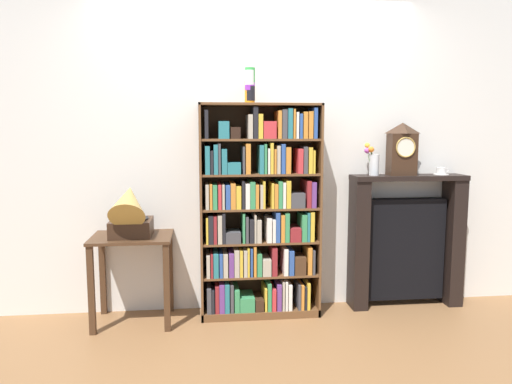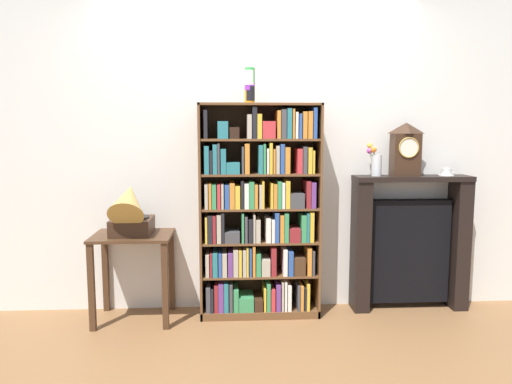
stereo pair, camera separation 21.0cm
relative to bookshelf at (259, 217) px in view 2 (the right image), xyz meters
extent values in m
cube|color=brown|center=(0.00, -0.09, -0.80)|extent=(7.62, 6.40, 0.02)
cube|color=silver|center=(0.13, 0.21, 0.51)|extent=(4.62, 0.08, 2.60)
cube|color=brown|center=(-0.46, 0.01, 0.05)|extent=(0.02, 0.32, 1.67)
cube|color=brown|center=(0.46, 0.01, 0.05)|extent=(0.02, 0.32, 1.67)
cube|color=#4C311C|center=(0.00, 0.17, 0.05)|extent=(0.94, 0.01, 1.67)
cube|color=brown|center=(0.00, 0.01, 0.87)|extent=(0.94, 0.32, 0.02)
cube|color=brown|center=(0.00, 0.01, -0.76)|extent=(0.94, 0.32, 0.06)
cube|color=#424247|center=(-0.40, -0.02, -0.63)|extent=(0.03, 0.24, 0.20)
cube|color=black|center=(-0.37, -0.03, -0.64)|extent=(0.02, 0.22, 0.18)
cube|color=maroon|center=(-0.34, -0.01, -0.62)|extent=(0.03, 0.26, 0.21)
cube|color=#663884|center=(-0.30, -0.01, -0.62)|extent=(0.04, 0.27, 0.23)
cube|color=teal|center=(-0.26, -0.01, -0.62)|extent=(0.03, 0.25, 0.23)
cube|color=#424247|center=(-0.23, -0.03, -0.62)|extent=(0.02, 0.21, 0.22)
cube|color=#388E56|center=(-0.19, -0.01, -0.64)|extent=(0.04, 0.25, 0.18)
cube|color=#388E56|center=(-0.11, -0.03, -0.67)|extent=(0.12, 0.23, 0.11)
cube|color=#382316|center=(-0.01, -0.03, -0.68)|extent=(0.06, 0.23, 0.09)
cube|color=gold|center=(0.04, -0.01, -0.64)|extent=(0.02, 0.27, 0.18)
cube|color=#388E56|center=(0.07, -0.02, -0.62)|extent=(0.03, 0.24, 0.22)
cube|color=#C63338|center=(0.10, -0.02, -0.64)|extent=(0.03, 0.23, 0.18)
cube|color=#663884|center=(0.14, -0.03, -0.62)|extent=(0.04, 0.22, 0.21)
cube|color=#B2A893|center=(0.18, -0.01, -0.61)|extent=(0.02, 0.26, 0.23)
cube|color=white|center=(0.20, -0.02, -0.61)|extent=(0.02, 0.25, 0.23)
cube|color=white|center=(0.23, -0.01, -0.63)|extent=(0.03, 0.26, 0.21)
cube|color=#424247|center=(0.30, -0.03, -0.63)|extent=(0.02, 0.21, 0.20)
cube|color=orange|center=(0.33, 0.00, -0.63)|extent=(0.02, 0.27, 0.20)
cube|color=black|center=(0.36, -0.03, -0.64)|extent=(0.02, 0.21, 0.19)
cube|color=gold|center=(0.38, -0.01, -0.62)|extent=(0.02, 0.27, 0.21)
cube|color=brown|center=(0.00, 0.01, -0.45)|extent=(0.90, 0.30, 0.02)
cube|color=#B2A893|center=(-0.41, -0.01, -0.36)|extent=(0.03, 0.26, 0.18)
cube|color=maroon|center=(-0.38, 0.00, -0.35)|extent=(0.02, 0.27, 0.19)
cube|color=teal|center=(-0.35, -0.02, -0.35)|extent=(0.04, 0.25, 0.19)
cube|color=#2D519E|center=(-0.31, -0.02, -0.35)|extent=(0.03, 0.24, 0.18)
cube|color=#B2A893|center=(-0.27, -0.01, -0.35)|extent=(0.04, 0.27, 0.18)
cube|color=#663884|center=(-0.23, -0.02, -0.35)|extent=(0.04, 0.24, 0.19)
cube|color=#B2A893|center=(-0.19, -0.01, -0.34)|extent=(0.04, 0.25, 0.21)
cube|color=gold|center=(-0.15, -0.03, -0.34)|extent=(0.02, 0.22, 0.21)
cube|color=#B2A893|center=(-0.12, -0.03, -0.34)|extent=(0.03, 0.21, 0.21)
cube|color=gold|center=(-0.10, -0.01, -0.33)|extent=(0.02, 0.27, 0.23)
cube|color=#2D519E|center=(-0.07, -0.01, -0.33)|extent=(0.02, 0.27, 0.22)
cube|color=orange|center=(-0.05, -0.02, -0.33)|extent=(0.02, 0.24, 0.24)
cube|color=#388E56|center=(-0.01, -0.02, -0.36)|extent=(0.04, 0.24, 0.18)
cube|color=#B2A893|center=(0.05, -0.03, -0.38)|extent=(0.07, 0.23, 0.13)
cube|color=maroon|center=(0.11, -0.02, -0.33)|extent=(0.04, 0.24, 0.22)
cube|color=white|center=(0.20, -0.02, -0.34)|extent=(0.03, 0.24, 0.21)
cube|color=#2D519E|center=(0.24, -0.02, -0.35)|extent=(0.04, 0.23, 0.20)
cube|color=#472D1C|center=(0.31, -0.05, -0.37)|extent=(0.09, 0.19, 0.14)
cube|color=orange|center=(0.38, -0.02, -0.34)|extent=(0.03, 0.24, 0.22)
cube|color=#424247|center=(0.42, -0.02, -0.35)|extent=(0.02, 0.24, 0.19)
cube|color=brown|center=(0.00, 0.01, -0.19)|extent=(0.90, 0.30, 0.02)
cube|color=gold|center=(-0.41, -0.01, -0.08)|extent=(0.02, 0.26, 0.20)
cube|color=black|center=(-0.38, -0.03, -0.07)|extent=(0.04, 0.22, 0.22)
cube|color=maroon|center=(-0.35, -0.03, -0.07)|extent=(0.02, 0.22, 0.21)
cube|color=#B2A893|center=(-0.32, 0.00, -0.07)|extent=(0.03, 0.27, 0.22)
cube|color=black|center=(-0.28, -0.03, -0.06)|extent=(0.02, 0.22, 0.23)
cube|color=#424247|center=(-0.21, -0.05, -0.14)|extent=(0.11, 0.19, 0.09)
cube|color=#388E56|center=(-0.13, -0.03, -0.07)|extent=(0.02, 0.23, 0.23)
cube|color=#424247|center=(-0.11, -0.02, -0.08)|extent=(0.02, 0.23, 0.20)
cube|color=black|center=(-0.07, -0.01, -0.09)|extent=(0.03, 0.27, 0.18)
cube|color=#B2A893|center=(-0.04, -0.01, -0.07)|extent=(0.02, 0.25, 0.22)
cube|color=#B2A893|center=(-0.02, -0.01, -0.09)|extent=(0.03, 0.27, 0.18)
cube|color=white|center=(0.06, -0.03, -0.09)|extent=(0.04, 0.22, 0.19)
cube|color=white|center=(0.10, -0.03, -0.09)|extent=(0.02, 0.22, 0.18)
cube|color=#2D519E|center=(0.13, -0.02, -0.06)|extent=(0.03, 0.23, 0.23)
cube|color=orange|center=(0.17, -0.03, -0.07)|extent=(0.03, 0.22, 0.21)
cube|color=#388E56|center=(0.20, -0.03, -0.07)|extent=(0.03, 0.22, 0.23)
cube|color=maroon|center=(0.27, -0.03, -0.13)|extent=(0.09, 0.22, 0.11)
cube|color=#388E56|center=(0.34, -0.03, -0.07)|extent=(0.04, 0.22, 0.21)
cube|color=teal|center=(0.37, -0.01, -0.07)|extent=(0.02, 0.26, 0.23)
cube|color=gold|center=(0.40, -0.03, -0.06)|extent=(0.03, 0.22, 0.23)
cube|color=brown|center=(0.00, 0.01, 0.08)|extent=(0.90, 0.30, 0.02)
cube|color=#B2A893|center=(-0.41, -0.03, 0.18)|extent=(0.02, 0.22, 0.19)
cube|color=orange|center=(-0.38, -0.03, 0.18)|extent=(0.02, 0.21, 0.19)
cube|color=#388E56|center=(-0.35, -0.03, 0.18)|extent=(0.03, 0.22, 0.19)
cube|color=#C63338|center=(-0.31, 0.00, 0.18)|extent=(0.02, 0.28, 0.19)
cube|color=#B2A893|center=(-0.29, -0.02, 0.18)|extent=(0.02, 0.24, 0.19)
cube|color=#2D519E|center=(-0.25, 0.00, 0.18)|extent=(0.04, 0.27, 0.18)
cube|color=orange|center=(-0.21, -0.02, 0.18)|extent=(0.04, 0.25, 0.20)
cube|color=gold|center=(-0.17, -0.03, 0.17)|extent=(0.04, 0.23, 0.17)
cube|color=black|center=(-0.14, -0.01, 0.19)|extent=(0.02, 0.25, 0.21)
cube|color=white|center=(-0.10, -0.02, 0.18)|extent=(0.03, 0.25, 0.19)
cube|color=#388E56|center=(-0.06, -0.01, 0.19)|extent=(0.04, 0.26, 0.21)
cube|color=orange|center=(-0.03, 0.00, 0.18)|extent=(0.02, 0.28, 0.18)
cube|color=#B2A893|center=(0.00, -0.02, 0.18)|extent=(0.02, 0.25, 0.18)
cube|color=gold|center=(0.02, -0.03, 0.19)|extent=(0.02, 0.23, 0.21)
cube|color=gold|center=(0.09, -0.02, 0.18)|extent=(0.02, 0.25, 0.19)
cube|color=orange|center=(0.12, -0.01, 0.18)|extent=(0.03, 0.26, 0.19)
cube|color=#388E56|center=(0.15, -0.02, 0.19)|extent=(0.03, 0.24, 0.21)
cube|color=white|center=(0.18, 0.00, 0.18)|extent=(0.02, 0.27, 0.20)
cube|color=gold|center=(0.21, 0.00, 0.19)|extent=(0.03, 0.28, 0.21)
cube|color=#424247|center=(0.28, -0.04, 0.14)|extent=(0.11, 0.20, 0.11)
cube|color=maroon|center=(0.37, 0.00, 0.19)|extent=(0.03, 0.27, 0.21)
cube|color=#663884|center=(0.41, -0.02, 0.19)|extent=(0.04, 0.25, 0.20)
cube|color=brown|center=(0.00, 0.01, 0.34)|extent=(0.90, 0.30, 0.02)
cube|color=teal|center=(-0.40, -0.01, 0.46)|extent=(0.03, 0.26, 0.21)
cube|color=black|center=(-0.37, -0.02, 0.44)|extent=(0.02, 0.25, 0.18)
cube|color=teal|center=(-0.34, 0.00, 0.46)|extent=(0.03, 0.28, 0.22)
cube|color=#424247|center=(-0.31, -0.02, 0.47)|extent=(0.02, 0.24, 0.23)
cube|color=teal|center=(-0.28, -0.02, 0.45)|extent=(0.04, 0.24, 0.19)
cube|color=teal|center=(-0.20, -0.05, 0.40)|extent=(0.10, 0.18, 0.09)
cube|color=#424247|center=(-0.13, 0.00, 0.46)|extent=(0.02, 0.27, 0.21)
cube|color=orange|center=(-0.10, -0.01, 0.47)|extent=(0.04, 0.26, 0.23)
cube|color=teal|center=(0.00, -0.03, 0.46)|extent=(0.03, 0.22, 0.22)
cube|color=#388E56|center=(0.03, -0.01, 0.46)|extent=(0.02, 0.26, 0.23)
cube|color=white|center=(0.06, -0.03, 0.45)|extent=(0.02, 0.22, 0.19)
cube|color=gold|center=(0.08, -0.03, 0.47)|extent=(0.02, 0.22, 0.23)
cube|color=orange|center=(0.11, -0.03, 0.45)|extent=(0.02, 0.22, 0.19)
cube|color=#B2A893|center=(0.13, -0.02, 0.46)|extent=(0.03, 0.24, 0.21)
cube|color=#2D519E|center=(0.17, -0.01, 0.46)|extent=(0.03, 0.26, 0.23)
cube|color=orange|center=(0.21, -0.03, 0.45)|extent=(0.04, 0.22, 0.20)
cube|color=#C63338|center=(0.30, -0.03, 0.45)|extent=(0.04, 0.22, 0.19)
cube|color=#424247|center=(0.34, -0.03, 0.45)|extent=(0.03, 0.23, 0.21)
cube|color=gold|center=(0.38, -0.02, 0.45)|extent=(0.03, 0.24, 0.20)
cube|color=gold|center=(0.41, -0.01, 0.44)|extent=(0.02, 0.27, 0.18)
cube|color=brown|center=(0.00, 0.01, 0.61)|extent=(0.90, 0.30, 0.02)
cube|color=black|center=(-0.41, -0.02, 0.72)|extent=(0.03, 0.24, 0.21)
cube|color=teal|center=(-0.28, -0.02, 0.68)|extent=(0.08, 0.24, 0.13)
cube|color=black|center=(-0.19, -0.02, 0.66)|extent=(0.07, 0.24, 0.09)
cube|color=#B2A893|center=(-0.08, -0.03, 0.71)|extent=(0.03, 0.23, 0.18)
cube|color=black|center=(-0.04, -0.02, 0.74)|extent=(0.03, 0.23, 0.24)
cube|color=gold|center=(-0.01, -0.01, 0.71)|extent=(0.03, 0.25, 0.18)
cube|color=#C63338|center=(0.07, -0.02, 0.68)|extent=(0.10, 0.23, 0.13)
cube|color=orange|center=(0.14, -0.02, 0.72)|extent=(0.03, 0.24, 0.21)
cube|color=#424247|center=(0.18, -0.02, 0.73)|extent=(0.04, 0.25, 0.22)
cube|color=teal|center=(0.22, -0.01, 0.73)|extent=(0.04, 0.27, 0.23)
cube|color=orange|center=(0.25, -0.01, 0.73)|extent=(0.02, 0.26, 0.22)
cube|color=white|center=(0.27, -0.01, 0.72)|extent=(0.02, 0.26, 0.20)
cube|color=#2D519E|center=(0.30, -0.03, 0.71)|extent=(0.02, 0.21, 0.19)
cube|color=orange|center=(0.34, -0.03, 0.72)|extent=(0.03, 0.23, 0.20)
cube|color=orange|center=(0.38, -0.03, 0.72)|extent=(0.03, 0.23, 0.20)
cube|color=#2D519E|center=(0.41, -0.02, 0.73)|extent=(0.03, 0.24, 0.23)
cylinder|color=orange|center=(-0.07, -0.01, 0.94)|extent=(0.08, 0.08, 0.11)
cylinder|color=black|center=(-0.07, -0.01, 0.96)|extent=(0.08, 0.08, 0.11)
cylinder|color=yellow|center=(-0.07, -0.01, 0.98)|extent=(0.08, 0.08, 0.11)
cylinder|color=orange|center=(-0.07, -0.01, 1.00)|extent=(0.08, 0.08, 0.11)
cylinder|color=purple|center=(-0.07, -0.01, 1.02)|extent=(0.08, 0.08, 0.11)
cylinder|color=purple|center=(-0.07, -0.01, 1.04)|extent=(0.08, 0.08, 0.11)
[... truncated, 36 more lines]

